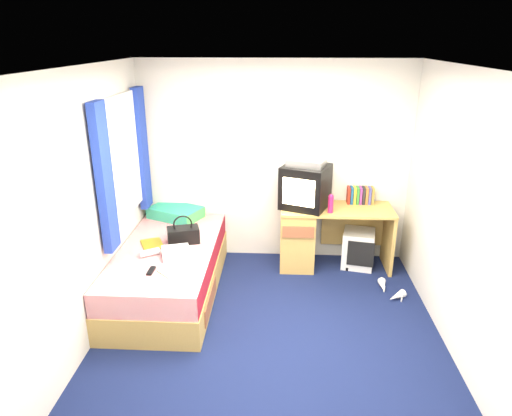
# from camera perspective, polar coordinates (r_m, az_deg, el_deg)

# --- Properties ---
(ground) EXTENTS (3.40, 3.40, 0.00)m
(ground) POSITION_cam_1_polar(r_m,az_deg,el_deg) (4.44, 1.67, -15.47)
(ground) COLOR #0C1438
(ground) RESTS_ON ground
(room_shell) EXTENTS (3.40, 3.40, 3.40)m
(room_shell) POSITION_cam_1_polar(r_m,az_deg,el_deg) (3.78, 1.90, 2.65)
(room_shell) COLOR white
(room_shell) RESTS_ON ground
(bed) EXTENTS (1.01, 2.00, 0.54)m
(bed) POSITION_cam_1_polar(r_m,az_deg,el_deg) (5.03, -10.78, -7.62)
(bed) COLOR tan
(bed) RESTS_ON ground
(pillow) EXTENTS (0.71, 0.60, 0.13)m
(pillow) POSITION_cam_1_polar(r_m,az_deg,el_deg) (5.65, -10.01, -0.56)
(pillow) COLOR teal
(pillow) RESTS_ON bed
(desk) EXTENTS (1.30, 0.55, 0.75)m
(desk) POSITION_cam_1_polar(r_m,az_deg,el_deg) (5.50, 6.99, -3.22)
(desk) COLOR tan
(desk) RESTS_ON ground
(storage_cube) EXTENTS (0.43, 0.43, 0.45)m
(storage_cube) POSITION_cam_1_polar(r_m,az_deg,el_deg) (5.65, 12.64, -4.96)
(storage_cube) COLOR silver
(storage_cube) RESTS_ON ground
(crt_tv) EXTENTS (0.63, 0.62, 0.50)m
(crt_tv) POSITION_cam_1_polar(r_m,az_deg,el_deg) (5.29, 6.19, 2.67)
(crt_tv) COLOR black
(crt_tv) RESTS_ON desk
(vcr) EXTENTS (0.48, 0.41, 0.08)m
(vcr) POSITION_cam_1_polar(r_m,az_deg,el_deg) (5.21, 6.33, 5.70)
(vcr) COLOR #B6B5B8
(vcr) RESTS_ON crt_tv
(book_row) EXTENTS (0.31, 0.13, 0.20)m
(book_row) POSITION_cam_1_polar(r_m,az_deg,el_deg) (5.56, 12.90, 1.57)
(book_row) COLOR maroon
(book_row) RESTS_ON desk
(picture_frame) EXTENTS (0.05, 0.12, 0.14)m
(picture_frame) POSITION_cam_1_polar(r_m,az_deg,el_deg) (5.61, 14.21, 1.30)
(picture_frame) COLOR black
(picture_frame) RESTS_ON desk
(pink_water_bottle) EXTENTS (0.06, 0.06, 0.19)m
(pink_water_bottle) POSITION_cam_1_polar(r_m,az_deg,el_deg) (5.20, 9.31, 0.44)
(pink_water_bottle) COLOR #DA1E5D
(pink_water_bottle) RESTS_ON desk
(aerosol_can) EXTENTS (0.06, 0.06, 0.18)m
(aerosol_can) POSITION_cam_1_polar(r_m,az_deg,el_deg) (5.42, 8.86, 1.21)
(aerosol_can) COLOR silver
(aerosol_can) RESTS_ON desk
(handbag) EXTENTS (0.37, 0.28, 0.31)m
(handbag) POSITION_cam_1_polar(r_m,az_deg,el_deg) (4.95, -9.08, -3.28)
(handbag) COLOR black
(handbag) RESTS_ON bed
(towel) EXTENTS (0.33, 0.30, 0.09)m
(towel) POSITION_cam_1_polar(r_m,az_deg,el_deg) (4.66, -9.99, -5.53)
(towel) COLOR silver
(towel) RESTS_ON bed
(magazine) EXTENTS (0.31, 0.34, 0.01)m
(magazine) POSITION_cam_1_polar(r_m,az_deg,el_deg) (4.99, -12.87, -4.42)
(magazine) COLOR gold
(magazine) RESTS_ON bed
(water_bottle) EXTENTS (0.21, 0.17, 0.07)m
(water_bottle) POSITION_cam_1_polar(r_m,az_deg,el_deg) (4.75, -13.18, -5.44)
(water_bottle) COLOR silver
(water_bottle) RESTS_ON bed
(colour_swatch_fan) EXTENTS (0.20, 0.20, 0.01)m
(colour_swatch_fan) POSITION_cam_1_polar(r_m,az_deg,el_deg) (4.37, -11.25, -8.07)
(colour_swatch_fan) COLOR yellow
(colour_swatch_fan) RESTS_ON bed
(remote_control) EXTENTS (0.05, 0.16, 0.02)m
(remote_control) POSITION_cam_1_polar(r_m,az_deg,el_deg) (4.45, -12.98, -7.65)
(remote_control) COLOR black
(remote_control) RESTS_ON bed
(window_assembly) EXTENTS (0.11, 1.42, 1.40)m
(window_assembly) POSITION_cam_1_polar(r_m,az_deg,el_deg) (4.92, -16.22, 5.70)
(window_assembly) COLOR silver
(window_assembly) RESTS_ON room_shell
(white_heels) EXTENTS (0.27, 0.43, 0.09)m
(white_heels) POSITION_cam_1_polar(r_m,az_deg,el_deg) (5.21, 16.34, -9.93)
(white_heels) COLOR white
(white_heels) RESTS_ON ground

